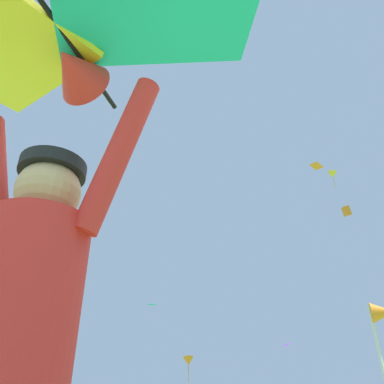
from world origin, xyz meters
name	(u,v)px	position (x,y,z in m)	size (l,w,h in m)	color
kite_flyer_person	(13,361)	(-0.04, -0.06, 0.94)	(0.81, 0.35, 1.92)	#424751
held_stunt_kite	(69,31)	(-0.04, -0.14, 2.26)	(1.97, 1.05, 0.42)	black
distant_kite_yellow_mid_left	(332,175)	(4.55, 30.85, 19.66)	(1.05, 1.10, 1.83)	yellow
distant_kite_orange_high_left	(317,166)	(2.88, 24.64, 16.95)	(0.80, 0.80, 0.37)	orange
distant_kite_orange_far_center	(347,211)	(5.24, 32.24, 16.61)	(0.82, 0.86, 1.02)	orange
distant_kite_orange_low_right	(188,361)	(-9.84, 34.54, 5.21)	(1.35, 1.34, 2.12)	orange
distant_kite_purple_mid_right	(286,345)	(-1.02, 29.25, 5.40)	(1.15, 1.17, 0.44)	purple
distant_kite_teal_overhead_distant	(152,304)	(-10.63, 27.35, 8.46)	(0.66, 0.66, 0.15)	#19B2AD
marker_flag	(384,325)	(1.63, 4.14, 1.75)	(0.30, 0.24, 2.02)	silver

